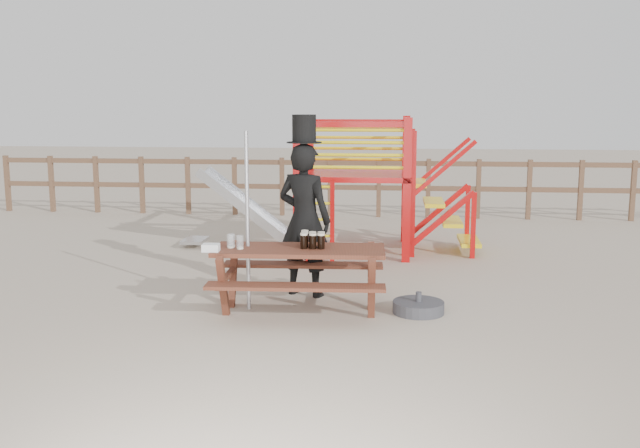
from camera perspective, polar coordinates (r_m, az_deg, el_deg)
The scene contains 10 objects.
ground at distance 7.89m, azimuth -0.21°, elevation -7.27°, with size 60.00×60.00×0.00m, color tan.
back_fence at distance 14.61m, azimuth 2.77°, elevation 3.46°, with size 15.09×0.09×1.20m.
playground_fort at distance 11.18m, azimuth 2.41°, elevation 3.32°, with size 4.71×1.84×2.10m.
picnic_table at distance 7.88m, azimuth -1.66°, elevation -3.85°, with size 1.93×1.38×0.73m.
man_with_hat at distance 8.50m, azimuth -1.25°, elevation 0.66°, with size 0.78×0.65×2.17m.
metal_pole at distance 7.93m, azimuth -5.82°, elevation 0.20°, with size 0.04×0.04×2.00m, color #B2B2B7.
parasol_base at distance 8.02m, azimuth 7.88°, elevation -6.60°, with size 0.57×0.57×0.24m.
paper_bag at distance 7.74m, azimuth -8.72°, elevation -1.88°, with size 0.18×0.14×0.08m, color white.
stout_pints at distance 7.84m, azimuth -0.68°, elevation -1.27°, with size 0.28×0.27×0.17m.
empty_glasses at distance 7.88m, azimuth -6.90°, elevation -1.43°, with size 0.20×0.16×0.15m.
Camera 1 is at (0.82, -7.51, 2.29)m, focal length 40.00 mm.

